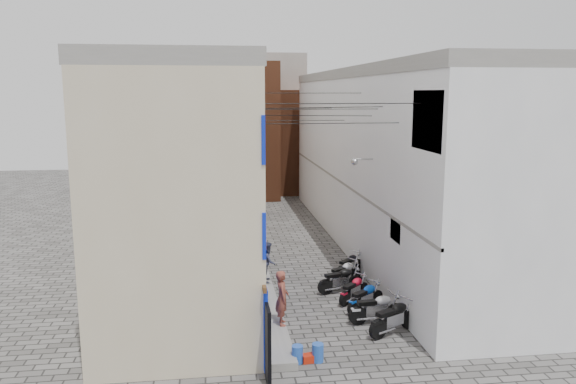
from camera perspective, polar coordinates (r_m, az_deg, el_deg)
name	(u,v)px	position (r m, az deg, el deg)	size (l,w,h in m)	color
ground	(353,367)	(17.08, 6.61, -17.27)	(90.00, 90.00, 0.00)	#4E4C49
plinth	(250,246)	(28.78, -3.83, -5.46)	(0.90, 26.00, 0.25)	gray
building_left	(190,162)	(27.84, -9.97, 3.06)	(5.10, 27.00, 9.00)	#C7B696
building_right	(387,158)	(29.25, 10.00, 3.41)	(5.94, 26.00, 9.00)	silver
building_far_brick_left	(236,130)	(42.80, -5.26, 6.26)	(6.00, 6.00, 10.00)	brown
building_far_brick_right	(298,141)	(45.36, 0.99, 5.25)	(5.00, 6.00, 8.00)	brown
building_far_concrete	(256,120)	(48.88, -3.23, 7.35)	(8.00, 5.00, 11.00)	gray
far_shopfront	(267,185)	(40.60, -2.17, 0.69)	(2.00, 0.30, 2.40)	black
overhead_wires	(309,110)	(22.66, 2.15, 8.30)	(5.80, 13.02, 1.32)	black
motorcycle_a	(394,316)	(19.13, 10.73, -12.27)	(0.67, 2.12, 1.23)	black
motorcycle_b	(377,307)	(19.86, 9.03, -11.43)	(0.64, 2.03, 1.18)	#B1B1B6
motorcycle_c	(366,296)	(20.87, 7.90, -10.41)	(0.61, 1.92, 1.11)	blue
motorcycle_d	(354,288)	(21.69, 6.74, -9.66)	(0.58, 1.83, 1.06)	red
motorcycle_e	(341,278)	(22.55, 5.38, -8.73)	(0.63, 1.98, 1.15)	black
motorcycle_f	(344,272)	(23.38, 5.75, -8.10)	(0.60, 1.91, 1.10)	silver
motorcycle_g	(350,264)	(24.57, 6.28, -7.25)	(0.58, 1.85, 1.07)	black
person_a	(282,298)	(18.78, -0.61, -10.68)	(0.67, 0.44, 1.84)	brown
person_b	(268,262)	(22.94, -2.06, -7.07)	(0.79, 0.62, 1.63)	#393D56
water_jug_near	(318,353)	(17.20, 3.04, -15.98)	(0.35, 0.35, 0.55)	blue
water_jug_far	(297,354)	(17.11, 0.96, -16.16)	(0.34, 0.34, 0.53)	blue
red_crate	(308,358)	(17.23, 2.08, -16.52)	(0.37, 0.28, 0.23)	red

